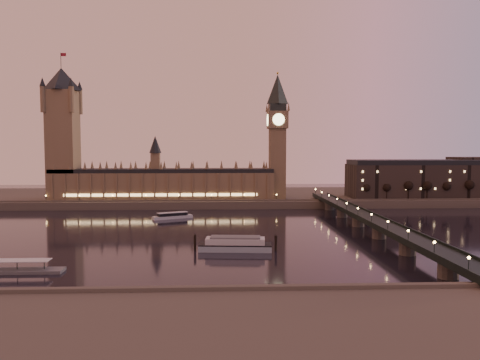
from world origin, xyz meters
name	(u,v)px	position (x,y,z in m)	size (l,w,h in m)	color
ground	(208,233)	(0.00, 0.00, 0.00)	(700.00, 700.00, 0.00)	black
far_embankment	(245,197)	(30.00, 165.00, 3.00)	(560.00, 130.00, 6.00)	#423D35
palace_of_westminster	(163,180)	(-40.12, 120.99, 21.71)	(180.00, 26.62, 52.00)	brown
victoria_tower	(63,126)	(-120.00, 121.00, 65.79)	(31.68, 31.68, 118.00)	brown
big_ben	(277,129)	(53.99, 120.99, 63.95)	(17.68, 17.68, 104.00)	brown
westminster_bridge	(367,222)	(91.61, 0.00, 5.52)	(13.20, 260.00, 15.30)	black
city_block	(438,178)	(194.94, 130.93, 22.24)	(155.00, 45.00, 34.00)	black
bare_tree_0	(365,187)	(124.28, 109.00, 16.27)	(6.75, 6.75, 13.73)	black
bare_tree_1	(386,187)	(141.34, 109.00, 16.27)	(6.75, 6.75, 13.73)	black
bare_tree_2	(407,187)	(158.39, 109.00, 16.27)	(6.75, 6.75, 13.73)	black
bare_tree_3	(427,187)	(175.44, 109.00, 16.27)	(6.75, 6.75, 13.73)	black
bare_tree_4	(448,187)	(192.50, 109.00, 16.27)	(6.75, 6.75, 13.73)	black
bare_tree_5	(468,187)	(209.55, 109.00, 16.27)	(6.75, 6.75, 13.73)	black
cruise_boat_a	(173,216)	(-25.73, 55.34, 1.93)	(27.30, 16.84, 4.37)	silver
moored_barge	(235,244)	(13.97, -45.36, 3.07)	(39.50, 12.49, 7.26)	#89A0AE
pontoon_pier	(6,269)	(-76.87, -80.26, 1.26)	(43.90, 7.32, 11.71)	#595B5E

